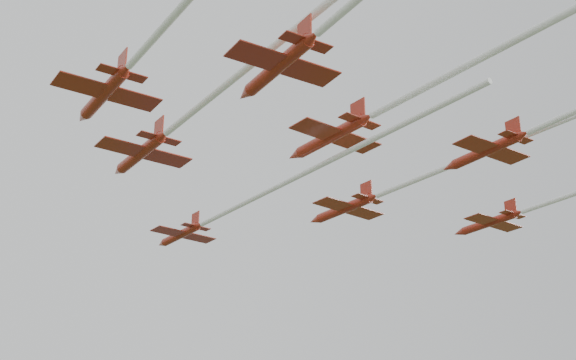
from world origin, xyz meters
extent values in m
cylinder|color=#A72819|center=(-11.99, 16.38, 58.95)|extent=(4.20, 7.50, 1.01)
cone|color=#A72819|center=(-13.97, 20.66, 58.95)|extent=(1.61, 1.92, 1.01)
cone|color=#A72819|center=(-10.11, 12.34, 58.95)|extent=(1.30, 1.38, 0.92)
ellipsoid|color=black|center=(-12.76, 18.04, 59.32)|extent=(0.72, 0.95, 0.29)
cube|color=#A72819|center=(-11.68, 15.71, 58.72)|extent=(8.32, 5.56, 0.09)
cube|color=#A72819|center=(-10.48, 13.13, 58.95)|extent=(3.79, 2.54, 0.07)
cube|color=#A72819|center=(-10.56, 13.30, 59.96)|extent=(0.78, 1.54, 1.83)
cylinder|color=silver|center=(-0.77, -7.78, 58.90)|extent=(18.75, 39.57, 0.55)
cylinder|color=#A72819|center=(-18.05, -1.65, 61.38)|extent=(4.58, 9.14, 1.21)
cone|color=#A72819|center=(-20.14, 3.62, 61.38)|extent=(1.86, 2.29, 1.21)
cone|color=#A72819|center=(-16.08, -6.61, 61.38)|extent=(1.51, 1.63, 1.10)
ellipsoid|color=black|center=(-18.86, 0.40, 61.82)|extent=(0.82, 1.14, 0.35)
cube|color=#A72819|center=(-17.72, -2.47, 61.10)|extent=(10.06, 6.24, 0.11)
cube|color=#A72819|center=(-16.46, -5.64, 61.38)|extent=(4.58, 2.85, 0.09)
cube|color=#A72819|center=(-16.54, -5.43, 62.59)|extent=(0.83, 1.88, 2.20)
cylinder|color=silver|center=(-8.48, -25.73, 61.32)|extent=(15.36, 37.35, 0.66)
cylinder|color=#A72819|center=(7.14, 9.36, 61.41)|extent=(5.01, 8.63, 1.17)
cone|color=#A72819|center=(4.74, 14.28, 61.41)|extent=(1.89, 2.23, 1.17)
cone|color=#A72819|center=(9.40, 4.73, 61.41)|extent=(1.51, 1.61, 1.06)
ellipsoid|color=black|center=(6.21, 11.27, 61.83)|extent=(0.84, 1.10, 0.34)
cube|color=#A72819|center=(7.51, 8.60, 61.14)|extent=(9.62, 6.59, 0.11)
cube|color=#A72819|center=(8.96, 5.64, 61.41)|extent=(4.38, 3.01, 0.09)
cube|color=#A72819|center=(8.86, 5.83, 62.57)|extent=(0.93, 1.77, 2.13)
cylinder|color=#A72819|center=(-21.86, -15.68, 60.38)|extent=(4.08, 8.66, 1.14)
cone|color=#A72819|center=(-23.68, -10.67, 60.38)|extent=(1.71, 2.14, 1.14)
cone|color=#A72819|center=(-20.14, -20.40, 60.38)|extent=(1.40, 1.52, 1.04)
ellipsoid|color=black|center=(-22.57, -13.74, 60.80)|extent=(0.75, 1.07, 0.33)
cube|color=#A72819|center=(-21.58, -16.46, 60.13)|extent=(9.48, 5.65, 0.10)
cube|color=#A72819|center=(-20.48, -19.48, 60.38)|extent=(4.32, 2.59, 0.08)
cube|color=#A72819|center=(-20.55, -19.28, 61.52)|extent=(0.74, 1.79, 2.07)
cylinder|color=#A72819|center=(-0.01, -10.00, 61.26)|extent=(5.04, 8.94, 1.20)
cone|color=#A72819|center=(-2.41, -4.89, 61.26)|extent=(1.93, 2.30, 1.20)
cone|color=#A72819|center=(2.24, -14.80, 61.26)|extent=(1.55, 1.65, 1.10)
ellipsoid|color=black|center=(-0.94, -8.01, 61.70)|extent=(0.86, 1.14, 0.35)
cube|color=#A72819|center=(0.36, -10.79, 60.98)|extent=(9.93, 6.67, 0.11)
cube|color=#A72819|center=(1.80, -13.86, 61.26)|extent=(4.52, 3.05, 0.09)
cube|color=#A72819|center=(1.71, -13.66, 62.46)|extent=(0.94, 1.83, 2.19)
cylinder|color=silver|center=(10.84, -33.13, 61.20)|extent=(17.27, 35.84, 0.66)
cylinder|color=#A72819|center=(22.68, 2.54, 58.42)|extent=(3.98, 7.29, 0.98)
cone|color=#A72819|center=(20.81, 6.72, 58.42)|extent=(1.55, 1.86, 0.98)
cone|color=#A72819|center=(24.44, -1.39, 58.42)|extent=(1.25, 1.34, 0.89)
ellipsoid|color=black|center=(21.95, 4.16, 58.78)|extent=(0.69, 0.92, 0.28)
cube|color=#A72819|center=(22.97, 1.90, 58.20)|extent=(8.08, 5.31, 0.09)
cube|color=#A72819|center=(24.10, -0.62, 58.42)|extent=(3.68, 2.43, 0.07)
cube|color=#A72819|center=(24.03, -0.46, 59.40)|extent=(0.74, 1.50, 1.78)
cylinder|color=#A72819|center=(-8.78, -26.32, 58.65)|extent=(3.85, 8.53, 1.12)
cone|color=#A72819|center=(-10.47, -21.36, 58.65)|extent=(1.65, 2.09, 1.12)
cone|color=#A72819|center=(-7.18, -30.98, 58.65)|extent=(1.36, 1.48, 1.02)
ellipsoid|color=black|center=(-9.43, -24.39, 59.05)|extent=(0.72, 1.05, 0.33)
cube|color=#A72819|center=(-8.51, -27.08, 58.39)|extent=(9.31, 5.39, 0.10)
cube|color=#A72819|center=(-7.50, -30.06, 58.65)|extent=(4.24, 2.47, 0.08)
cube|color=#A72819|center=(-7.56, -29.87, 59.76)|extent=(0.69, 1.76, 2.03)
cylinder|color=#A72819|center=(14.51, -13.90, 59.47)|extent=(4.05, 7.83, 1.04)
cone|color=#A72819|center=(12.64, -9.39, 59.47)|extent=(1.62, 1.97, 1.04)
cone|color=#A72819|center=(16.28, -18.14, 59.47)|extent=(1.31, 1.41, 0.95)
ellipsoid|color=black|center=(13.79, -12.15, 59.85)|extent=(0.71, 0.98, 0.30)
cube|color=#A72819|center=(14.80, -14.59, 59.23)|extent=(8.64, 5.47, 0.09)
cube|color=#A72819|center=(15.93, -17.31, 59.47)|extent=(3.93, 2.50, 0.08)
cube|color=#A72819|center=(15.86, -17.13, 60.51)|extent=(0.74, 1.61, 1.89)
camera|label=1|loc=(-19.84, -78.52, 26.88)|focal=50.00mm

